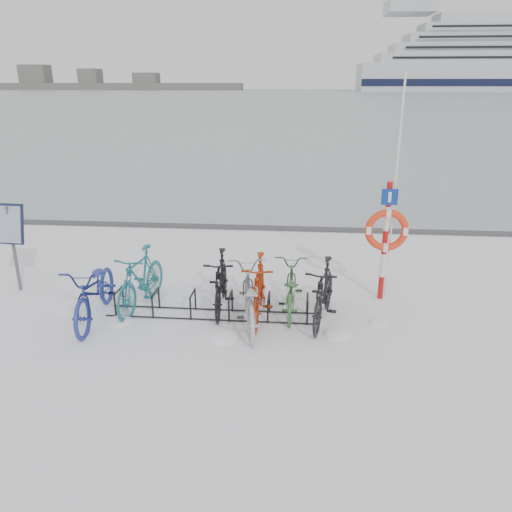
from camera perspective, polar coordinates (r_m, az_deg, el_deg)
ground at (r=9.60m, az=-5.05°, el=-6.77°), size 900.00×900.00×0.00m
ice_sheet at (r=163.53m, az=4.86°, el=17.78°), size 400.00×298.00×0.02m
quay_edge at (r=15.05m, az=-1.16°, el=3.28°), size 400.00×0.25×0.10m
bike_rack at (r=9.52m, az=-5.08°, el=-5.79°), size 4.00×0.48×0.46m
info_board at (r=11.37m, az=-26.32°, el=2.77°), size 0.64×0.28×1.88m
lifebuoy_station at (r=10.05m, az=14.72°, el=2.86°), size 0.84×0.23×4.38m
shoreline at (r=295.58m, az=-20.57°, el=17.90°), size 180.00×12.00×9.50m
bike_0 at (r=9.69m, az=-17.91°, el=-3.62°), size 0.98×2.30×1.17m
bike_1 at (r=9.96m, az=-13.05°, el=-2.45°), size 0.85×2.06×1.20m
bike_2 at (r=9.67m, az=-4.04°, el=-2.80°), size 0.65×1.95×1.15m
bike_3 at (r=8.99m, az=-0.85°, el=-4.65°), size 1.07×2.21×1.11m
bike_4 at (r=9.30m, az=0.34°, el=-3.54°), size 0.56×1.98×1.19m
bike_5 at (r=9.61m, az=3.91°, el=-3.55°), size 0.65×1.84×0.96m
bike_6 at (r=9.24m, az=7.75°, el=-3.97°), size 0.93×2.02×1.17m
snow_drifts at (r=9.40m, az=-4.39°, el=-7.35°), size 6.39×2.12×0.19m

